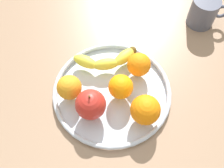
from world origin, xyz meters
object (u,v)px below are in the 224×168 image
object	(u,v)px
orange_back_right	(121,87)
orange_back_left	(69,87)
apple	(91,105)
orange_front_right	(145,110)
orange_front_left	(139,65)
ambient_mug	(204,12)
banana	(106,60)
fruit_bowl	(112,91)

from	to	relation	value
orange_back_right	orange_back_left	size ratio (longest dim) A/B	1.00
apple	orange_back_left	world-z (taller)	apple
orange_front_right	orange_front_left	size ratio (longest dim) A/B	1.16
orange_back_right	ambient_mug	xyz separation A→B (cm)	(24.12, 27.40, -0.52)
apple	orange_front_right	xyz separation A→B (cm)	(12.87, -0.65, -0.09)
orange_front_right	orange_front_left	world-z (taller)	orange_front_right
apple	orange_front_right	world-z (taller)	apple
banana	orange_back_right	xyz separation A→B (cm)	(4.13, -8.87, 1.54)
orange_front_right	ambient_mug	xyz separation A→B (cm)	(18.18, 33.53, -1.00)
fruit_bowl	ambient_mug	size ratio (longest dim) A/B	2.64
orange_front_right	orange_back_left	size ratio (longest dim) A/B	1.16
apple	orange_back_left	distance (cm)	7.46
orange_back_right	ambient_mug	world-z (taller)	ambient_mug
banana	orange_back_left	size ratio (longest dim) A/B	2.92
fruit_bowl	orange_front_left	world-z (taller)	orange_front_left
orange_back_left	ambient_mug	xyz separation A→B (cm)	(36.85, 28.23, -0.51)
apple	orange_back_right	size ratio (longest dim) A/B	1.31
ambient_mug	apple	bearing A→B (deg)	-133.36
orange_front_left	fruit_bowl	bearing A→B (deg)	-137.58
banana	ambient_mug	distance (cm)	33.80
orange_front_left	ambient_mug	size ratio (longest dim) A/B	0.53
orange_back_left	fruit_bowl	bearing A→B (deg)	8.54
orange_back_right	orange_front_left	bearing A→B (deg)	56.90
fruit_bowl	orange_back_right	distance (cm)	4.65
fruit_bowl	orange_front_right	bearing A→B (deg)	-40.17
orange_back_right	orange_front_left	world-z (taller)	same
banana	orange_back_left	world-z (taller)	orange_back_left
apple	fruit_bowl	bearing A→B (deg)	52.92
orange_back_left	banana	bearing A→B (deg)	48.41
fruit_bowl	banana	xyz separation A→B (cm)	(-1.91, 8.11, 2.47)
banana	orange_back_left	distance (cm)	13.05
apple	ambient_mug	xyz separation A→B (cm)	(31.05, 32.88, -1.09)
banana	orange_front_right	distance (cm)	18.18
apple	orange_front_right	distance (cm)	12.88
fruit_bowl	orange_front_left	size ratio (longest dim) A/B	4.98
fruit_bowl	ambient_mug	xyz separation A→B (cm)	(26.34, 26.65, 3.49)
orange_front_right	orange_back_left	bearing A→B (deg)	164.14
orange_front_right	orange_front_left	distance (cm)	13.10
orange_back_right	orange_front_left	xyz separation A→B (cm)	(4.49, 6.88, -0.01)
orange_back_right	ambient_mug	bearing A→B (deg)	48.65
fruit_bowl	banana	world-z (taller)	banana
orange_front_left	orange_front_right	bearing A→B (deg)	-83.64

